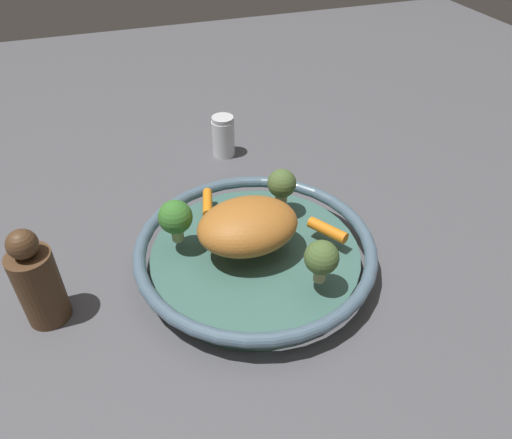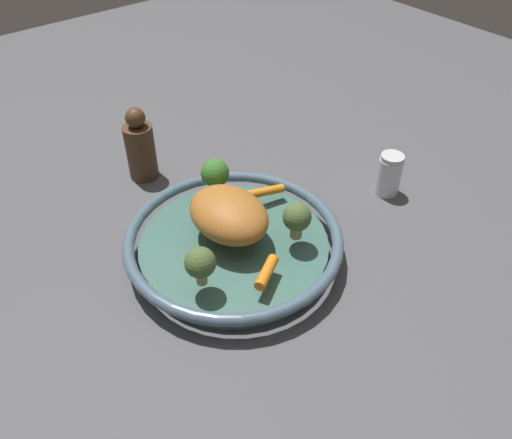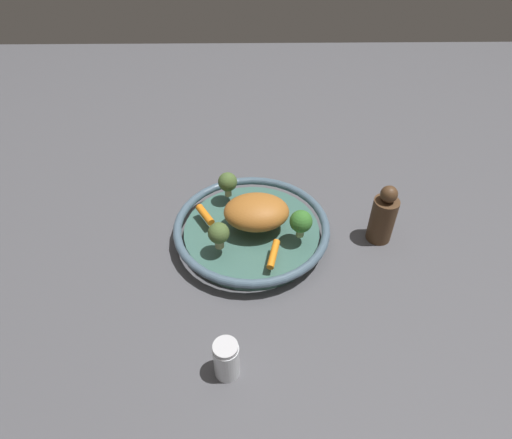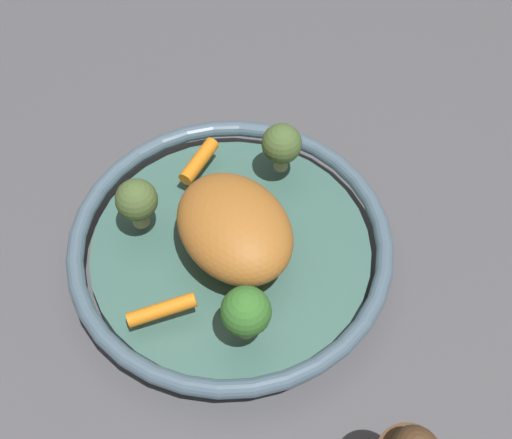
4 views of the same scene
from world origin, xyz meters
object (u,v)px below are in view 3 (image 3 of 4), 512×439
(broccoli_floret_mid, at_px, (303,222))
(roast_chicken_piece, at_px, (258,210))
(broccoli_floret_small, at_px, (229,182))
(baby_carrot_right, at_px, (275,254))
(baby_carrot_center, at_px, (207,215))
(pepper_mill, at_px, (385,216))
(broccoli_floret_large, at_px, (221,234))
(salt_shaker, at_px, (229,359))
(serving_bowl, at_px, (253,230))

(broccoli_floret_mid, bearing_deg, roast_chicken_piece, 63.66)
(broccoli_floret_small, bearing_deg, broccoli_floret_mid, -131.28)
(roast_chicken_piece, bearing_deg, baby_carrot_right, -162.78)
(roast_chicken_piece, xyz_separation_m, baby_carrot_center, (0.01, 0.11, -0.02))
(pepper_mill, bearing_deg, baby_carrot_right, 112.58)
(pepper_mill, bearing_deg, broccoli_floret_small, 74.19)
(broccoli_floret_small, xyz_separation_m, broccoli_floret_large, (-0.16, 0.01, -0.00))
(salt_shaker, distance_m, pepper_mill, 0.44)
(baby_carrot_right, distance_m, broccoli_floret_large, 0.11)
(broccoli_floret_small, bearing_deg, serving_bowl, -150.74)
(roast_chicken_piece, xyz_separation_m, salt_shaker, (-0.31, 0.05, -0.04))
(broccoli_floret_large, bearing_deg, roast_chicken_piece, -45.55)
(baby_carrot_right, bearing_deg, serving_bowl, 23.30)
(baby_carrot_right, bearing_deg, salt_shaker, 158.47)
(broccoli_floret_mid, distance_m, pepper_mill, 0.18)
(broccoli_floret_large, relative_size, salt_shaker, 0.75)
(roast_chicken_piece, height_order, pepper_mill, pepper_mill)
(serving_bowl, relative_size, roast_chicken_piece, 2.45)
(broccoli_floret_small, relative_size, broccoli_floret_large, 1.01)
(broccoli_floret_mid, bearing_deg, broccoli_floret_large, 100.23)
(baby_carrot_right, distance_m, salt_shaker, 0.23)
(pepper_mill, bearing_deg, serving_bowl, 90.06)
(broccoli_floret_small, height_order, salt_shaker, broccoli_floret_small)
(baby_carrot_center, height_order, broccoli_floret_small, broccoli_floret_small)
(baby_carrot_right, height_order, pepper_mill, pepper_mill)
(baby_carrot_right, xyz_separation_m, broccoli_floret_large, (0.03, 0.11, 0.03))
(broccoli_floret_large, xyz_separation_m, broccoli_floret_mid, (0.03, -0.16, 0.00))
(roast_chicken_piece, height_order, baby_carrot_center, roast_chicken_piece)
(baby_carrot_center, relative_size, pepper_mill, 0.42)
(baby_carrot_right, height_order, salt_shaker, salt_shaker)
(broccoli_floret_mid, bearing_deg, serving_bowl, 68.40)
(roast_chicken_piece, bearing_deg, serving_bowl, 114.40)
(baby_carrot_right, bearing_deg, broccoli_floret_small, 26.30)
(broccoli_floret_mid, bearing_deg, broccoli_floret_small, 48.72)
(baby_carrot_center, bearing_deg, salt_shaker, -170.19)
(baby_carrot_center, bearing_deg, broccoli_floret_mid, -106.14)
(broccoli_floret_large, distance_m, pepper_mill, 0.35)
(serving_bowl, distance_m, salt_shaker, 0.31)
(baby_carrot_right, distance_m, broccoli_floret_small, 0.21)
(broccoli_floret_small, relative_size, salt_shaker, 0.76)
(baby_carrot_center, bearing_deg, pepper_mill, -92.73)
(roast_chicken_piece, bearing_deg, broccoli_floret_mid, -116.34)
(baby_carrot_center, distance_m, pepper_mill, 0.38)
(roast_chicken_piece, distance_m, pepper_mill, 0.27)
(salt_shaker, bearing_deg, baby_carrot_center, 9.81)
(broccoli_floret_mid, bearing_deg, pepper_mill, -77.54)
(pepper_mill, bearing_deg, roast_chicken_piece, 89.06)
(broccoli_floret_small, xyz_separation_m, broccoli_floret_mid, (-0.13, -0.15, 0.00))
(serving_bowl, relative_size, pepper_mill, 2.38)
(roast_chicken_piece, xyz_separation_m, baby_carrot_right, (-0.10, -0.03, -0.02))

